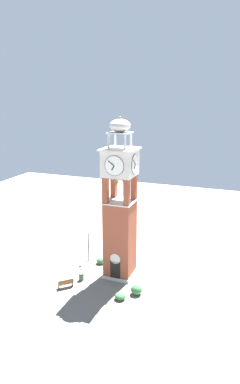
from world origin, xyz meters
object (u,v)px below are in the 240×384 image
lamp_post (88,240)px  trash_bin (81,277)px  clock_tower (120,213)px  park_bench (66,283)px

lamp_post → trash_bin: (1.20, -4.32, -2.18)m
lamp_post → trash_bin: bearing=-74.4°
clock_tower → lamp_post: (-4.61, 1.78, -4.49)m
park_bench → trash_bin: 2.05m
park_bench → trash_bin: (0.81, 1.88, -0.08)m
clock_tower → park_bench: 8.98m
lamp_post → park_bench: bearing=-86.3°
lamp_post → trash_bin: 4.98m
trash_bin → lamp_post: bearing=105.6°
clock_tower → trash_bin: size_ratio=21.12×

